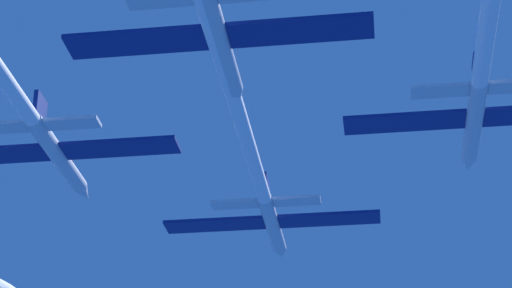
# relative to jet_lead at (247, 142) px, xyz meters

# --- Properties ---
(jet_lead) EXTENTS (20.67, 63.12, 3.42)m
(jet_lead) POSITION_rel_jet_lead_xyz_m (0.00, 0.00, 0.00)
(jet_lead) COLOR silver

